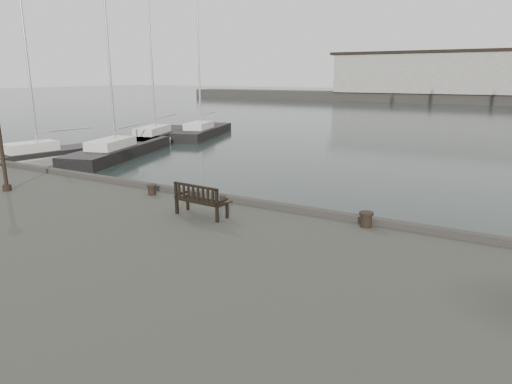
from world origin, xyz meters
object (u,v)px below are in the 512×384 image
at_px(yacht_a, 46,158).
at_px(yacht_d, 203,134).
at_px(yacht_b, 159,138).
at_px(bollard_right, 366,220).
at_px(bench, 201,206).
at_px(yacht_c, 120,153).
at_px(bollard_left, 152,190).

distance_m(yacht_a, yacht_d, 16.14).
bearing_deg(yacht_a, yacht_d, 97.35).
bearing_deg(yacht_b, yacht_d, 55.74).
bearing_deg(yacht_a, bollard_right, -5.51).
xyz_separation_m(bench, yacht_b, (-19.64, 19.95, -1.62)).
distance_m(yacht_c, yacht_d, 12.30).
bearing_deg(bollard_left, yacht_b, 131.51).
bearing_deg(yacht_b, yacht_a, -107.81).
distance_m(bollard_left, yacht_d, 28.17).
bearing_deg(bollard_left, yacht_a, 155.53).
bearing_deg(yacht_b, bollard_right, -56.43).
distance_m(yacht_b, yacht_c, 8.02).
relative_size(bollard_left, bollard_right, 0.88).
height_order(bollard_left, yacht_b, yacht_b).
height_order(bollard_left, bollard_right, bollard_right).
bearing_deg(yacht_d, yacht_b, -122.00).
distance_m(bollard_left, yacht_a, 18.09).
relative_size(bench, yacht_b, 0.11).
relative_size(bollard_left, yacht_c, 0.02).
distance_m(bench, yacht_d, 30.82).
height_order(bench, bollard_left, bench).
distance_m(bollard_right, yacht_c, 23.88).
bearing_deg(yacht_c, yacht_d, 81.17).
height_order(bollard_right, yacht_b, yacht_b).
bearing_deg(yacht_a, yacht_c, 65.46).
bearing_deg(yacht_d, yacht_a, -110.51).
distance_m(yacht_b, yacht_d, 4.94).
xyz_separation_m(bollard_left, yacht_b, (-16.65, 18.81, -1.49)).
height_order(yacht_b, yacht_d, yacht_b).
relative_size(bench, bollard_left, 4.63).
height_order(bollard_right, yacht_a, yacht_a).
xyz_separation_m(bollard_right, yacht_c, (-21.11, 11.07, -1.52)).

